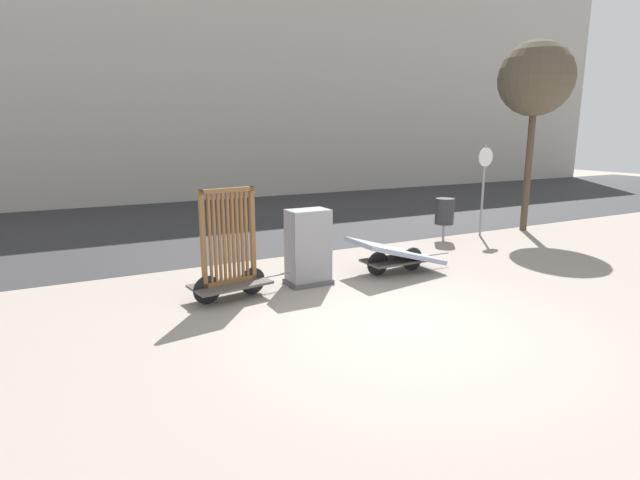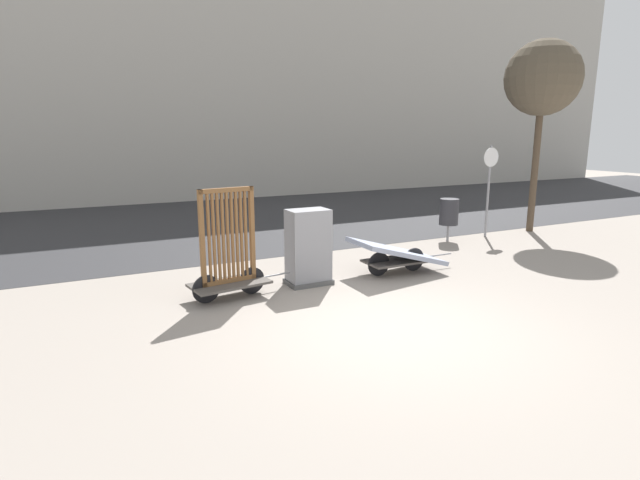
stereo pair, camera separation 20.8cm
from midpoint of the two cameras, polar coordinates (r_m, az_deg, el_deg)
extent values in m
plane|color=gray|center=(7.07, 8.02, -9.93)|extent=(60.00, 60.00, 0.00)
cube|color=#2D2D30|center=(15.46, -13.01, 2.01)|extent=(56.00, 9.96, 0.01)
cube|color=#B2ADA3|center=(22.20, -18.70, 18.09)|extent=(48.00, 4.00, 10.34)
cube|color=#4C4742|center=(8.24, -10.91, -4.98)|extent=(1.33, 0.85, 0.04)
cylinder|color=black|center=(8.42, -8.42, -4.66)|extent=(0.46, 0.10, 0.45)
cylinder|color=black|center=(8.09, -13.49, -5.58)|extent=(0.46, 0.10, 0.45)
cylinder|color=gray|center=(8.68, -5.12, -3.92)|extent=(0.70, 0.13, 0.03)
cube|color=brown|center=(8.23, -10.93, -4.61)|extent=(0.93, 0.21, 0.07)
cube|color=brown|center=(7.93, -11.35, 5.59)|extent=(0.93, 0.21, 0.07)
cube|color=brown|center=(7.88, -13.97, 0.01)|extent=(0.08, 0.08, 1.54)
cube|color=brown|center=(8.24, -8.43, 0.77)|extent=(0.08, 0.08, 1.54)
cube|color=brown|center=(7.92, -13.20, 0.11)|extent=(0.04, 0.05, 1.47)
cube|color=brown|center=(7.95, -12.68, 0.19)|extent=(0.04, 0.05, 1.47)
cube|color=brown|center=(7.98, -12.16, 0.26)|extent=(0.04, 0.05, 1.47)
cube|color=brown|center=(8.01, -11.65, 0.33)|extent=(0.04, 0.05, 1.47)
cube|color=brown|center=(8.05, -11.14, 0.40)|extent=(0.04, 0.05, 1.47)
cube|color=brown|center=(8.08, -10.63, 0.47)|extent=(0.04, 0.05, 1.47)
cube|color=brown|center=(8.11, -10.13, 0.53)|extent=(0.04, 0.05, 1.47)
cube|color=brown|center=(8.15, -9.63, 0.60)|extent=(0.04, 0.05, 1.47)
cube|color=brown|center=(8.18, -9.14, 0.67)|extent=(0.04, 0.05, 1.47)
cube|color=#4C4742|center=(9.68, 8.01, -2.31)|extent=(1.25, 0.68, 0.04)
cylinder|color=black|center=(9.92, 9.91, -2.14)|extent=(0.46, 0.04, 0.45)
cylinder|color=black|center=(9.46, 6.00, -2.72)|extent=(0.46, 0.04, 0.45)
cylinder|color=gray|center=(10.26, 12.44, -1.65)|extent=(0.70, 0.04, 0.03)
cube|color=#8C93A8|center=(9.63, 8.04, -1.25)|extent=(1.75, 0.99, 0.56)
cube|color=#4C4C4C|center=(8.95, -2.01, -4.77)|extent=(0.78, 0.53, 0.08)
cube|color=gray|center=(8.79, -2.04, -0.83)|extent=(0.72, 0.47, 1.34)
cylinder|color=gray|center=(12.83, 13.48, 0.87)|extent=(0.06, 0.06, 0.41)
cylinder|color=#2D2D33|center=(12.74, 13.60, 3.21)|extent=(0.46, 0.46, 0.64)
cylinder|color=gray|center=(13.55, 17.69, 5.32)|extent=(0.06, 0.06, 2.33)
cylinder|color=white|center=(13.47, 17.99, 9.01)|extent=(0.48, 0.02, 0.48)
cylinder|color=#4C3D2D|center=(14.71, 22.33, 7.69)|extent=(0.18, 0.18, 3.45)
sphere|color=brown|center=(14.75, 23.08, 16.64)|extent=(1.93, 1.93, 1.93)
camera|label=1|loc=(0.10, -90.68, -0.15)|focal=28.00mm
camera|label=2|loc=(0.10, 89.32, 0.15)|focal=28.00mm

